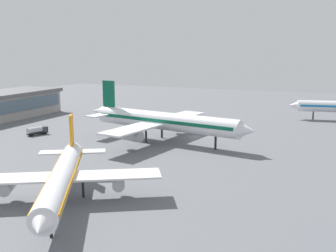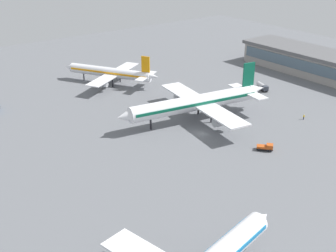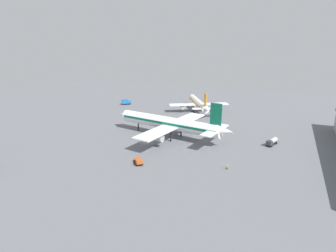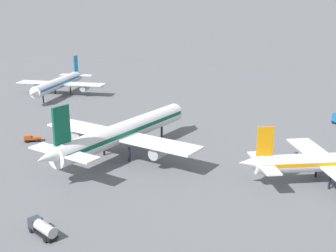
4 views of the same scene
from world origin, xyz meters
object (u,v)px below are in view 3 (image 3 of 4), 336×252
object	(u,v)px
airplane_at_gate	(170,123)
pushback_tractor	(138,161)
airplane_distant	(198,103)
fuel_truck	(272,142)
ground_crew_worker	(227,167)
catering_truck	(126,102)

from	to	relation	value
airplane_at_gate	pushback_tractor	bearing A→B (deg)	102.04
airplane_distant	fuel_truck	world-z (taller)	airplane_distant
airplane_at_gate	airplane_distant	bearing A→B (deg)	-76.75
airplane_at_gate	pushback_tractor	distance (m)	28.57
airplane_distant	airplane_at_gate	bearing A→B (deg)	153.46
airplane_at_gate	ground_crew_worker	size ratio (longest dim) A/B	32.19
airplane_at_gate	fuel_truck	bearing A→B (deg)	-160.39
airplane_at_gate	fuel_truck	distance (m)	39.76
fuel_truck	ground_crew_worker	bearing A→B (deg)	-2.23
airplane_distant	fuel_truck	bearing A→B (deg)	-164.95
airplane_distant	catering_truck	xyz separation A→B (m)	(-1.44, 47.02, -2.92)
ground_crew_worker	fuel_truck	bearing A→B (deg)	-11.51
airplane_at_gate	airplane_distant	size ratio (longest dim) A/B	1.43
catering_truck	airplane_at_gate	bearing A→B (deg)	-84.59
airplane_distant	catering_truck	distance (m)	47.13
pushback_tractor	catering_truck	xyz separation A→B (m)	(75.15, 51.54, 0.73)
airplane_at_gate	airplane_distant	distance (m)	48.62
catering_truck	ground_crew_worker	bearing A→B (deg)	-82.41
airplane_distant	pushback_tractor	bearing A→B (deg)	153.02
pushback_tractor	airplane_distant	bearing A→B (deg)	142.49
airplane_at_gate	fuel_truck	xyz separation A→B (m)	(6.98, -38.87, -4.58)
airplane_at_gate	pushback_tractor	xyz separation A→B (m)	(-28.10, -1.28, -4.99)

